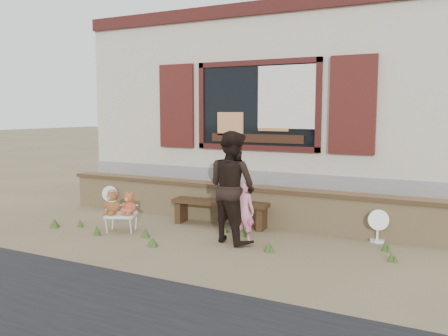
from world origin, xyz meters
The scene contains 12 objects.
ground centered at (0.00, 0.00, 0.00)m, with size 80.00×80.00×0.00m, color brown.
shopfront centered at (0.00, 4.49, 2.00)m, with size 8.04×5.13×4.00m.
brick_wall centered at (0.00, 1.00, 0.34)m, with size 7.10×0.36×0.67m.
bench centered at (-0.08, 0.61, 0.32)m, with size 1.71×0.53×0.43m.
folding_chair centered at (-1.33, -0.45, 0.26)m, with size 0.59×0.56×0.28m.
teddy_bear_left centered at (-1.46, -0.51, 0.48)m, with size 0.29×0.25×0.40m, color brown, non-canonical shape.
teddy_bear_right centered at (-1.20, -0.40, 0.47)m, with size 0.27×0.24×0.37m, color brown, non-canonical shape.
child centered at (0.68, -0.08, 0.46)m, with size 0.33×0.22×0.92m, color pink.
adult centered at (0.53, -0.17, 0.83)m, with size 0.81×0.63×1.66m, color black.
fan_left centered at (-2.58, 0.73, 0.25)m, with size 0.32×0.21×0.49m.
fan_right centered at (2.47, 0.80, 0.25)m, with size 0.32×0.21×0.50m.
grass_tufts centered at (-0.26, -0.39, 0.07)m, with size 5.47×1.45×0.16m.
Camera 1 is at (3.62, -6.38, 1.94)m, focal length 38.00 mm.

